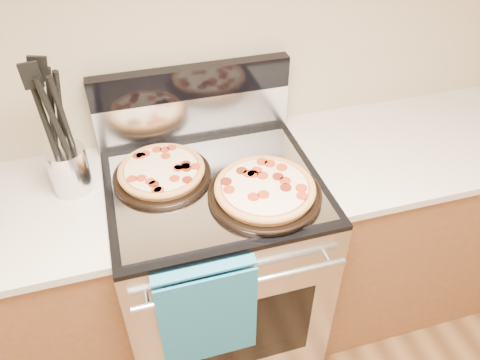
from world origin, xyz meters
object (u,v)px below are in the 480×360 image
object	(u,v)px
pepperoni_pizza_back	(162,172)
pepperoni_pizza_front	(265,190)
range_body	(218,267)
utensil_crock	(69,170)

from	to	relation	value
pepperoni_pizza_back	pepperoni_pizza_front	xyz separation A→B (m)	(0.32, -0.20, 0.00)
range_body	pepperoni_pizza_back	world-z (taller)	pepperoni_pizza_back
utensil_crock	pepperoni_pizza_front	bearing A→B (deg)	-21.32
pepperoni_pizza_back	pepperoni_pizza_front	bearing A→B (deg)	-31.93
pepperoni_pizza_back	utensil_crock	xyz separation A→B (m)	(-0.31, 0.05, 0.04)
pepperoni_pizza_back	pepperoni_pizza_front	size ratio (longest dim) A/B	0.90
range_body	utensil_crock	bearing A→B (deg)	166.48
range_body	pepperoni_pizza_front	world-z (taller)	pepperoni_pizza_front
pepperoni_pizza_back	utensil_crock	world-z (taller)	utensil_crock
range_body	utensil_crock	world-z (taller)	utensil_crock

